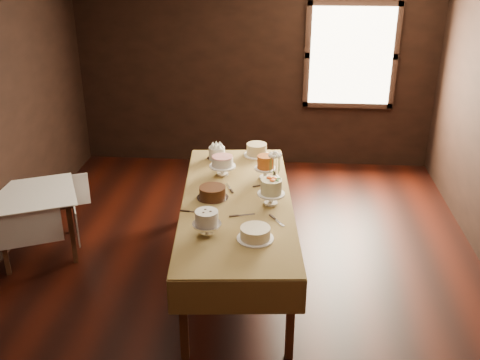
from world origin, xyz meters
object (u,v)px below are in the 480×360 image
(cake_lattice, at_px, (223,166))
(cake_server_e, at_px, (198,212))
(cake_server_d, at_px, (268,184))
(side_table, at_px, (33,200))
(cake_caramel, at_px, (265,168))
(cake_server_c, at_px, (228,186))
(cake_cream, at_px, (255,234))
(cake_flowers, at_px, (271,193))
(flower_vase, at_px, (275,178))
(cake_chocolate, at_px, (212,193))
(cake_server_b, at_px, (279,223))
(cake_server_a, at_px, (247,215))
(cake_speckled, at_px, (257,150))
(display_table, at_px, (237,206))
(cake_swirl, at_px, (207,224))
(cake_meringue, at_px, (217,153))

(cake_lattice, bearing_deg, cake_server_e, -98.80)
(cake_server_d, bearing_deg, side_table, 157.07)
(cake_caramel, relative_size, cake_server_c, 1.08)
(cake_lattice, bearing_deg, cake_cream, -72.57)
(cake_caramel, height_order, cake_flowers, cake_flowers)
(cake_server_e, bearing_deg, flower_vase, 52.07)
(cake_chocolate, bearing_deg, cake_server_d, 34.37)
(cake_server_c, bearing_deg, side_table, 71.04)
(cake_lattice, distance_m, cake_server_b, 1.18)
(cake_server_a, xyz_separation_m, flower_vase, (0.23, 0.69, 0.06))
(cake_chocolate, bearing_deg, cake_cream, -58.76)
(cake_server_c, height_order, cake_server_e, same)
(cake_lattice, height_order, cake_server_e, cake_lattice)
(side_table, xyz_separation_m, cake_server_e, (1.79, -0.52, 0.20))
(cake_speckled, height_order, cake_server_d, cake_speckled)
(side_table, bearing_deg, flower_vase, 3.70)
(cake_cream, xyz_separation_m, cake_server_c, (-0.32, 1.01, -0.05))
(display_table, xyz_separation_m, cake_swirl, (-0.20, -0.67, 0.16))
(cake_chocolate, distance_m, cake_server_b, 0.78)
(cake_server_d, xyz_separation_m, cake_server_e, (-0.62, -0.66, 0.00))
(cake_swirl, xyz_separation_m, cake_server_e, (-0.13, 0.38, -0.10))
(cake_speckled, height_order, cake_flowers, cake_flowers)
(cake_lattice, relative_size, cake_server_a, 1.15)
(cake_caramel, bearing_deg, cake_server_a, -99.29)
(cake_server_e, distance_m, flower_vase, 0.96)
(display_table, bearing_deg, cake_lattice, 108.55)
(cake_swirl, distance_m, cake_server_c, 0.97)
(cake_swirl, bearing_deg, cake_server_a, 49.47)
(cake_speckled, xyz_separation_m, cake_cream, (0.08, -1.88, -0.01))
(side_table, relative_size, cake_caramel, 4.23)
(cake_chocolate, relative_size, cake_swirl, 1.27)
(display_table, bearing_deg, cake_server_b, -46.04)
(cake_server_c, bearing_deg, cake_lattice, -3.97)
(cake_chocolate, height_order, cake_swirl, cake_swirl)
(cake_swirl, bearing_deg, cake_chocolate, 93.02)
(display_table, relative_size, flower_vase, 20.13)
(display_table, bearing_deg, cake_meringue, 106.73)
(cake_meringue, height_order, cake_cream, cake_meringue)
(cake_flowers, relative_size, flower_vase, 1.95)
(cake_flowers, bearing_deg, cake_swirl, -130.80)
(cake_lattice, bearing_deg, flower_vase, -19.90)
(cake_caramel, bearing_deg, cake_chocolate, -133.32)
(cake_chocolate, xyz_separation_m, cake_server_e, (-0.10, -0.31, -0.05))
(cake_speckled, height_order, cake_swirl, cake_swirl)
(display_table, relative_size, cake_lattice, 9.81)
(cake_lattice, xyz_separation_m, cake_server_e, (-0.14, -0.87, -0.09))
(cake_flowers, xyz_separation_m, cake_server_b, (0.08, -0.37, -0.11))
(cake_server_d, bearing_deg, cake_speckled, 74.67)
(cake_flowers, relative_size, cake_server_e, 1.09)
(side_table, relative_size, cake_meringue, 5.10)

